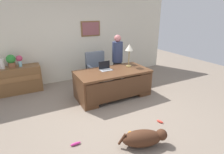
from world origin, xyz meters
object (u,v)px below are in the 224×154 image
(desk_lamp, at_px, (129,49))
(dog_toy_ball, at_px, (130,133))
(desk, at_px, (113,83))
(person_standing, at_px, (117,60))
(dog_lying, at_px, (144,138))
(vase_empty, at_px, (2,64))
(laptop, at_px, (105,68))
(dog_toy_plush, at_px, (160,121))
(credenza, at_px, (15,80))
(vase_with_flowers, at_px, (19,60))
(potted_plant, at_px, (11,60))
(dog_toy_bone, at_px, (76,144))
(armchair, at_px, (97,71))

(desk_lamp, height_order, dog_toy_ball, desk_lamp)
(desk, bearing_deg, person_standing, 53.38)
(dog_lying, relative_size, vase_empty, 3.06)
(desk_lamp, bearing_deg, laptop, 177.84)
(desk, xyz_separation_m, dog_toy_plush, (0.28, -1.58, -0.38))
(desk, distance_m, laptop, 0.45)
(desk_lamp, distance_m, dog_toy_plush, 2.15)
(credenza, height_order, dog_toy_ball, credenza)
(laptop, distance_m, vase_with_flowers, 2.41)
(potted_plant, relative_size, dog_toy_bone, 1.92)
(credenza, bearing_deg, desk, -32.73)
(armchair, bearing_deg, laptop, -95.64)
(dog_lying, bearing_deg, desk, 77.22)
(person_standing, distance_m, dog_lying, 2.92)
(credenza, height_order, dog_lying, credenza)
(dog_lying, xyz_separation_m, dog_toy_ball, (-0.07, 0.33, -0.11))
(person_standing, distance_m, potted_plant, 2.99)
(dog_toy_plush, bearing_deg, dog_toy_bone, 174.53)
(desk_lamp, xyz_separation_m, dog_toy_plush, (-0.31, -1.74, -1.22))
(desk, xyz_separation_m, dog_toy_ball, (-0.51, -1.64, -0.36))
(dog_lying, bearing_deg, vase_empty, 121.57)
(vase_with_flowers, distance_m, dog_toy_plush, 4.04)
(laptop, bearing_deg, vase_with_flowers, 146.60)
(dog_toy_ball, bearing_deg, armchair, 80.17)
(armchair, relative_size, vase_empty, 3.85)
(potted_plant, xyz_separation_m, dog_toy_ball, (1.84, -3.15, -0.91))
(dog_toy_ball, relative_size, dog_toy_bone, 0.48)
(armchair, distance_m, vase_empty, 2.62)
(desk, distance_m, desk_lamp, 1.04)
(desk, bearing_deg, dog_lying, -102.78)
(laptop, bearing_deg, dog_toy_bone, -130.39)
(armchair, bearing_deg, dog_toy_ball, -99.83)
(desk_lamp, height_order, vase_empty, desk_lamp)
(desk, relative_size, vase_empty, 7.17)
(armchair, bearing_deg, vase_empty, 166.58)
(desk, bearing_deg, laptop, 126.96)
(credenza, xyz_separation_m, dog_lying, (1.91, -3.48, -0.22))
(vase_empty, height_order, dog_toy_plush, vase_empty)
(dog_toy_plush, bearing_deg, laptop, 103.40)
(credenza, xyz_separation_m, dog_toy_ball, (1.84, -3.15, -0.33))
(vase_empty, bearing_deg, credenza, -0.35)
(laptop, height_order, dog_toy_plush, laptop)
(laptop, bearing_deg, potted_plant, 149.11)
(armchair, relative_size, person_standing, 0.67)
(desk, bearing_deg, potted_plant, 147.28)
(dog_toy_bone, relative_size, dog_toy_plush, 1.27)
(person_standing, bearing_deg, potted_plant, 164.25)
(vase_empty, bearing_deg, dog_toy_ball, -56.68)
(desk, xyz_separation_m, vase_empty, (-2.59, 1.51, 0.49))
(vase_empty, distance_m, dog_toy_bone, 3.24)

